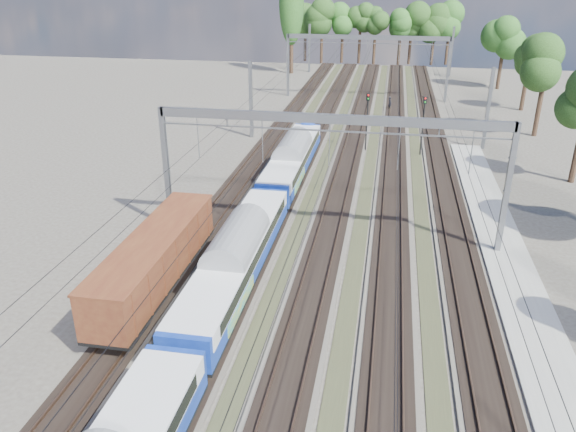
% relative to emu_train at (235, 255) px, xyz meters
% --- Properties ---
extents(track_bed, '(21.00, 130.00, 0.34)m').
position_rel_emu_train_xyz_m(track_bed, '(4.50, 22.62, -2.23)').
color(track_bed, '#47423A').
rests_on(track_bed, ground).
extents(platform, '(3.00, 70.00, 0.30)m').
position_rel_emu_train_xyz_m(platform, '(16.50, -2.38, -2.18)').
color(platform, gray).
rests_on(platform, ground).
extents(catenary, '(25.65, 130.00, 9.00)m').
position_rel_emu_train_xyz_m(catenary, '(4.83, 30.31, 4.07)').
color(catenary, slate).
rests_on(catenary, ground).
extents(tree_belt, '(39.92, 100.65, 12.03)m').
position_rel_emu_train_xyz_m(tree_belt, '(11.11, 70.20, 5.47)').
color(tree_belt, black).
rests_on(tree_belt, ground).
extents(poplar, '(4.40, 4.40, 19.04)m').
position_rel_emu_train_xyz_m(poplar, '(-10.00, 75.62, 9.56)').
color(poplar, black).
rests_on(poplar, ground).
extents(emu_train, '(2.71, 57.31, 3.96)m').
position_rel_emu_train_xyz_m(emu_train, '(0.00, 0.00, 0.00)').
color(emu_train, black).
rests_on(emu_train, ground).
extents(freight_boxcar, '(2.80, 13.52, 3.49)m').
position_rel_emu_train_xyz_m(freight_boxcar, '(-4.50, -0.96, -0.20)').
color(freight_boxcar, black).
rests_on(freight_boxcar, ground).
extents(worker, '(0.64, 0.75, 1.75)m').
position_rel_emu_train_xyz_m(worker, '(8.24, 49.20, -1.45)').
color(worker, black).
rests_on(worker, ground).
extents(signal_near, '(0.42, 0.38, 6.00)m').
position_rel_emu_train_xyz_m(signal_near, '(6.02, 29.74, 1.47)').
color(signal_near, black).
rests_on(signal_near, ground).
extents(signal_far, '(0.41, 0.38, 6.02)m').
position_rel_emu_train_xyz_m(signal_far, '(11.65, 29.08, 1.48)').
color(signal_far, black).
rests_on(signal_far, ground).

